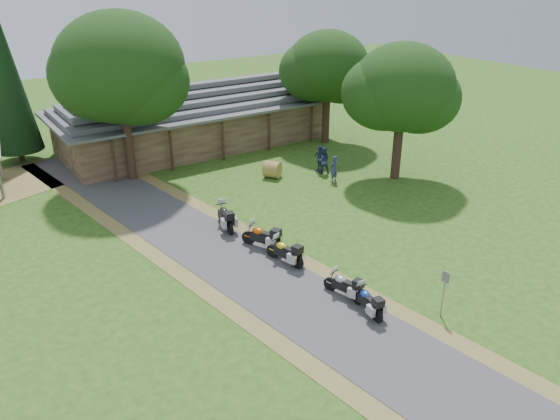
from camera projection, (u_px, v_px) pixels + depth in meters
ground at (324, 317)px, 22.23m from camera, size 120.00×120.00×0.00m
driveway at (261, 278)px, 24.99m from camera, size 51.95×51.95×0.00m
lodge at (195, 114)px, 42.39m from camera, size 21.40×9.40×4.90m
motorcycle_row_a at (368, 300)px, 22.26m from camera, size 0.83×1.87×1.24m
motorcycle_row_b at (344, 284)px, 23.36m from camera, size 1.04×1.91×1.24m
motorcycle_row_c at (285, 250)px, 25.97m from camera, size 1.12×2.08×1.36m
motorcycle_row_d at (262, 236)px, 27.30m from camera, size 1.50×2.19×1.43m
motorcycle_row_e at (225, 216)px, 29.42m from camera, size 1.11×2.23×1.46m
person_a at (334, 167)px, 35.64m from camera, size 0.68×0.56×2.07m
person_b at (323, 158)px, 37.01m from camera, size 0.75×0.68×2.17m
person_c at (320, 156)px, 37.37m from camera, size 0.44×0.62×2.16m
hay_bale at (272, 170)px, 36.52m from camera, size 1.49×1.46×1.11m
sign_post at (443, 294)px, 21.91m from camera, size 0.37×0.06×2.08m
oak_lodge_left at (123, 90)px, 34.07m from camera, size 8.05×8.05×11.83m
oak_lodge_right at (327, 81)px, 41.97m from camera, size 6.35×6.35×9.72m
oak_driveway at (401, 106)px, 34.67m from camera, size 6.56×6.56×9.79m
cedar_near at (5, 78)px, 37.27m from camera, size 3.39×3.39×11.97m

